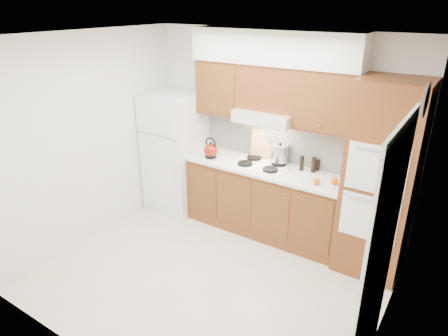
# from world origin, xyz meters

# --- Properties ---
(floor) EXTENTS (3.60, 3.60, 0.00)m
(floor) POSITION_xyz_m (0.00, 0.00, 0.00)
(floor) COLOR beige
(floor) RESTS_ON ground
(ceiling) EXTENTS (3.60, 3.60, 0.00)m
(ceiling) POSITION_xyz_m (0.00, 0.00, 2.60)
(ceiling) COLOR white
(ceiling) RESTS_ON wall_back
(wall_back) EXTENTS (3.60, 0.02, 2.60)m
(wall_back) POSITION_xyz_m (0.00, 1.50, 1.30)
(wall_back) COLOR white
(wall_back) RESTS_ON floor
(wall_left) EXTENTS (0.02, 3.00, 2.60)m
(wall_left) POSITION_xyz_m (-1.80, 0.00, 1.30)
(wall_left) COLOR white
(wall_left) RESTS_ON floor
(wall_right) EXTENTS (0.02, 3.00, 2.60)m
(wall_right) POSITION_xyz_m (1.80, 0.00, 1.30)
(wall_right) COLOR white
(wall_right) RESTS_ON floor
(fridge) EXTENTS (0.75, 0.72, 1.72)m
(fridge) POSITION_xyz_m (-1.41, 1.14, 0.86)
(fridge) COLOR white
(fridge) RESTS_ON floor
(base_cabinets) EXTENTS (2.11, 0.60, 0.90)m
(base_cabinets) POSITION_xyz_m (0.02, 1.20, 0.45)
(base_cabinets) COLOR brown
(base_cabinets) RESTS_ON floor
(countertop) EXTENTS (2.13, 0.62, 0.04)m
(countertop) POSITION_xyz_m (0.03, 1.19, 0.92)
(countertop) COLOR white
(countertop) RESTS_ON base_cabinets
(backsplash) EXTENTS (2.11, 0.03, 0.56)m
(backsplash) POSITION_xyz_m (0.02, 1.49, 1.22)
(backsplash) COLOR white
(backsplash) RESTS_ON countertop
(oven_cabinet) EXTENTS (0.70, 0.65, 2.20)m
(oven_cabinet) POSITION_xyz_m (1.44, 1.18, 1.10)
(oven_cabinet) COLOR brown
(oven_cabinet) RESTS_ON floor
(upper_cab_left) EXTENTS (0.63, 0.33, 0.70)m
(upper_cab_left) POSITION_xyz_m (-0.71, 1.33, 1.85)
(upper_cab_left) COLOR brown
(upper_cab_left) RESTS_ON wall_back
(upper_cab_right) EXTENTS (0.73, 0.33, 0.70)m
(upper_cab_right) POSITION_xyz_m (0.72, 1.33, 1.85)
(upper_cab_right) COLOR brown
(upper_cab_right) RESTS_ON wall_back
(range_hood) EXTENTS (0.75, 0.45, 0.15)m
(range_hood) POSITION_xyz_m (-0.02, 1.27, 1.57)
(range_hood) COLOR silver
(range_hood) RESTS_ON wall_back
(upper_cab_over_hood) EXTENTS (0.75, 0.33, 0.55)m
(upper_cab_over_hood) POSITION_xyz_m (-0.02, 1.33, 1.92)
(upper_cab_over_hood) COLOR brown
(upper_cab_over_hood) RESTS_ON range_hood
(soffit) EXTENTS (2.13, 0.36, 0.40)m
(soffit) POSITION_xyz_m (0.03, 1.32, 2.40)
(soffit) COLOR silver
(soffit) RESTS_ON wall_back
(cooktop) EXTENTS (0.74, 0.50, 0.01)m
(cooktop) POSITION_xyz_m (-0.02, 1.21, 0.95)
(cooktop) COLOR white
(cooktop) RESTS_ON countertop
(doorway) EXTENTS (0.02, 0.90, 2.10)m
(doorway) POSITION_xyz_m (1.79, -0.35, 1.05)
(doorway) COLOR black
(doorway) RESTS_ON floor
(wall_clock) EXTENTS (0.02, 0.30, 0.30)m
(wall_clock) POSITION_xyz_m (1.79, 0.55, 2.15)
(wall_clock) COLOR #3F3833
(wall_clock) RESTS_ON wall_right
(kettle) EXTENTS (0.24, 0.24, 0.19)m
(kettle) POSITION_xyz_m (-0.73, 1.07, 1.04)
(kettle) COLOR maroon
(kettle) RESTS_ON countertop
(cutting_board) EXTENTS (0.29, 0.17, 0.37)m
(cutting_board) POSITION_xyz_m (-0.17, 1.44, 1.14)
(cutting_board) COLOR tan
(cutting_board) RESTS_ON countertop
(stock_pot) EXTENTS (0.28, 0.28, 0.23)m
(stock_pot) POSITION_xyz_m (0.14, 1.37, 1.08)
(stock_pot) COLOR #B8B8BD
(stock_pot) RESTS_ON cooktop
(condiment_a) EXTENTS (0.06, 0.06, 0.19)m
(condiment_a) POSITION_xyz_m (0.46, 1.34, 1.03)
(condiment_a) COLOR black
(condiment_a) RESTS_ON countertop
(condiment_b) EXTENTS (0.06, 0.06, 0.19)m
(condiment_b) POSITION_xyz_m (0.61, 1.37, 1.04)
(condiment_b) COLOR black
(condiment_b) RESTS_ON countertop
(condiment_c) EXTENTS (0.06, 0.06, 0.14)m
(condiment_c) POSITION_xyz_m (0.63, 1.44, 1.01)
(condiment_c) COLOR black
(condiment_c) RESTS_ON countertop
(orange_near) EXTENTS (0.08, 0.08, 0.08)m
(orange_near) POSITION_xyz_m (0.77, 1.04, 0.98)
(orange_near) COLOR orange
(orange_near) RESTS_ON countertop
(orange_far) EXTENTS (0.09, 0.09, 0.09)m
(orange_far) POSITION_xyz_m (0.95, 1.15, 0.98)
(orange_far) COLOR #FF4D0D
(orange_far) RESTS_ON countertop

